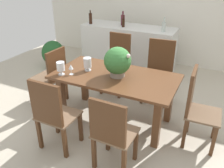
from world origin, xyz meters
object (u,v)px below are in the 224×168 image
(chair_foot_end, at_px, (196,105))
(chair_near_left, at_px, (53,113))
(wine_glass, at_px, (71,67))
(dining_table, at_px, (115,83))
(flower_centerpiece, at_px, (118,61))
(chair_far_left, at_px, (118,61))
(wine_bottle_green, at_px, (123,23))
(crystal_vase_left, at_px, (87,63))
(crystal_vase_center_near, at_px, (61,67))
(chair_head_end, at_px, (53,74))
(kitchen_counter, at_px, (128,48))
(wine_bottle_tall, at_px, (91,18))
(wine_bottle_dark, at_px, (164,26))
(chair_far_right, at_px, (159,68))
(potted_plant_floor, at_px, (53,54))
(wine_bottle_amber, at_px, (123,20))
(chair_near_right, at_px, (112,132))

(chair_foot_end, distance_m, chair_near_left, 1.78)
(wine_glass, bearing_deg, chair_near_left, -75.04)
(dining_table, xyz_separation_m, flower_centerpiece, (0.04, -0.01, 0.34))
(dining_table, distance_m, chair_far_left, 1.01)
(dining_table, height_order, wine_bottle_green, wine_bottle_green)
(chair_foot_end, distance_m, crystal_vase_left, 1.60)
(wine_bottle_green, bearing_deg, chair_far_left, -72.43)
(chair_far_left, bearing_deg, crystal_vase_center_near, -103.86)
(chair_head_end, height_order, wine_glass, chair_head_end)
(chair_head_end, bearing_deg, kitchen_counter, 166.80)
(dining_table, xyz_separation_m, wine_bottle_green, (-0.67, 1.80, 0.44))
(crystal_vase_left, relative_size, wine_bottle_tall, 0.67)
(crystal_vase_left, xyz_separation_m, wine_bottle_dark, (0.63, 1.79, 0.22))
(dining_table, xyz_separation_m, wine_bottle_tall, (-1.42, 1.74, 0.47))
(chair_foot_end, height_order, wine_bottle_green, wine_bottle_green)
(chair_far_right, distance_m, chair_head_end, 1.78)
(chair_foot_end, height_order, potted_plant_floor, chair_foot_end)
(chair_near_left, bearing_deg, dining_table, -113.13)
(chair_near_left, bearing_deg, wine_bottle_dark, -102.16)
(chair_far_right, distance_m, chair_foot_end, 1.19)
(wine_bottle_tall, distance_m, wine_bottle_amber, 0.71)
(crystal_vase_center_near, bearing_deg, flower_centerpiece, 22.45)
(crystal_vase_left, height_order, kitchen_counter, kitchen_counter)
(chair_near_right, bearing_deg, chair_far_right, -88.81)
(flower_centerpiece, distance_m, crystal_vase_left, 0.49)
(wine_glass, bearing_deg, chair_head_end, 156.99)
(chair_foot_end, xyz_separation_m, chair_head_end, (-2.26, -0.00, -0.03))
(wine_bottle_green, bearing_deg, wine_bottle_tall, -176.07)
(chair_head_end, relative_size, kitchen_counter, 0.49)
(flower_centerpiece, height_order, wine_bottle_amber, wine_bottle_amber)
(chair_far_right, distance_m, crystal_vase_center_near, 1.67)
(dining_table, xyz_separation_m, crystal_vase_center_near, (-0.70, -0.31, 0.24))
(chair_head_end, distance_m, crystal_vase_left, 0.76)
(chair_far_left, height_order, wine_bottle_tall, wine_bottle_tall)
(crystal_vase_left, bearing_deg, chair_near_right, -47.26)
(wine_bottle_dark, distance_m, potted_plant_floor, 2.50)
(chair_far_left, height_order, kitchen_counter, chair_far_left)
(flower_centerpiece, distance_m, wine_glass, 0.66)
(chair_foot_end, xyz_separation_m, wine_bottle_dark, (-0.94, 1.78, 0.51))
(flower_centerpiece, relative_size, wine_bottle_green, 1.77)
(wine_bottle_tall, height_order, wine_bottle_amber, wine_bottle_amber)
(chair_far_left, relative_size, flower_centerpiece, 2.52)
(crystal_vase_left, bearing_deg, flower_centerpiece, 1.26)
(chair_head_end, distance_m, wine_bottle_dark, 2.28)
(chair_near_right, bearing_deg, wine_glass, -33.91)
(chair_near_left, relative_size, flower_centerpiece, 2.37)
(chair_foot_end, distance_m, flower_centerpiece, 1.16)
(crystal_vase_center_near, relative_size, kitchen_counter, 0.10)
(dining_table, relative_size, chair_near_right, 1.83)
(crystal_vase_center_near, bearing_deg, wine_glass, 29.14)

